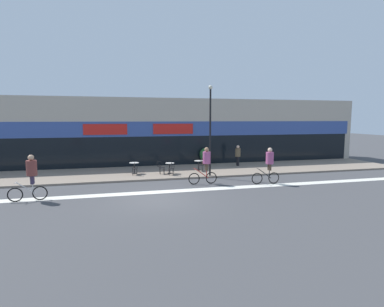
% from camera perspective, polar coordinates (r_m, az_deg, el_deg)
% --- Properties ---
extents(ground_plane, '(120.00, 120.00, 0.00)m').
position_cam_1_polar(ground_plane, '(14.93, -6.74, -8.73)').
color(ground_plane, '#424244').
extents(sidewalk_slab, '(40.00, 5.50, 0.12)m').
position_cam_1_polar(sidewalk_slab, '(21.96, -9.14, -3.63)').
color(sidewalk_slab, gray).
rests_on(sidewalk_slab, ground).
extents(storefront_facade, '(40.00, 4.06, 5.63)m').
position_cam_1_polar(storefront_facade, '(26.34, -10.13, 4.06)').
color(storefront_facade, '#B2A899').
rests_on(storefront_facade, ground).
extents(bike_lane_stripe, '(36.00, 0.70, 0.01)m').
position_cam_1_polar(bike_lane_stripe, '(16.38, -7.41, -7.34)').
color(bike_lane_stripe, silver).
rests_on(bike_lane_stripe, ground).
extents(bistro_table_0, '(0.66, 0.66, 0.78)m').
position_cam_1_polar(bistro_table_0, '(21.31, -10.95, -2.32)').
color(bistro_table_0, black).
rests_on(bistro_table_0, sidewalk_slab).
extents(bistro_table_1, '(0.63, 0.63, 0.75)m').
position_cam_1_polar(bistro_table_1, '(21.01, -4.26, -2.40)').
color(bistro_table_1, black).
rests_on(bistro_table_1, sidewalk_slab).
extents(bistro_table_2, '(0.65, 0.65, 0.72)m').
position_cam_1_polar(bistro_table_2, '(22.34, 1.26, -1.90)').
color(bistro_table_2, black).
rests_on(bistro_table_2, sidewalk_slab).
extents(cafe_chair_0_near, '(0.41, 0.58, 0.90)m').
position_cam_1_polar(cafe_chair_0_near, '(20.69, -10.86, -2.68)').
color(cafe_chair_0_near, black).
rests_on(cafe_chair_0_near, sidewalk_slab).
extents(cafe_chair_1_near, '(0.41, 0.58, 0.90)m').
position_cam_1_polar(cafe_chair_1_near, '(20.40, -3.96, -2.70)').
color(cafe_chair_1_near, black).
rests_on(cafe_chair_1_near, sidewalk_slab).
extents(cafe_chair_1_side, '(0.59, 0.43, 0.90)m').
position_cam_1_polar(cafe_chair_1_side, '(20.91, -5.95, -2.49)').
color(cafe_chair_1_side, black).
rests_on(cafe_chair_1_side, sidewalk_slab).
extents(cafe_chair_2_near, '(0.42, 0.58, 0.90)m').
position_cam_1_polar(cafe_chair_2_near, '(21.74, 1.68, -2.11)').
color(cafe_chair_2_near, black).
rests_on(cafe_chair_2_near, sidewalk_slab).
extents(planter_pot, '(0.90, 0.90, 1.38)m').
position_cam_1_polar(planter_pot, '(25.08, 2.49, -0.40)').
color(planter_pot, brown).
rests_on(planter_pot, sidewalk_slab).
extents(lamp_post, '(0.26, 0.26, 6.00)m').
position_cam_1_polar(lamp_post, '(19.97, 3.49, 5.45)').
color(lamp_post, black).
rests_on(lamp_post, sidewalk_slab).
extents(cyclist_0, '(1.77, 0.54, 2.21)m').
position_cam_1_polar(cyclist_0, '(18.70, 14.41, -1.71)').
color(cyclist_0, black).
rests_on(cyclist_0, ground).
extents(cyclist_1, '(1.80, 0.49, 2.23)m').
position_cam_1_polar(cyclist_1, '(18.11, 2.63, -1.72)').
color(cyclist_1, black).
rests_on(cyclist_1, ground).
extents(cyclist_2, '(1.76, 0.55, 2.24)m').
position_cam_1_polar(cyclist_2, '(16.31, -28.36, -3.39)').
color(cyclist_2, black).
rests_on(cyclist_2, ground).
extents(pedestrian_near_end, '(0.48, 0.48, 1.68)m').
position_cam_1_polar(pedestrian_near_end, '(24.64, 8.73, -0.03)').
color(pedestrian_near_end, black).
rests_on(pedestrian_near_end, sidewalk_slab).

